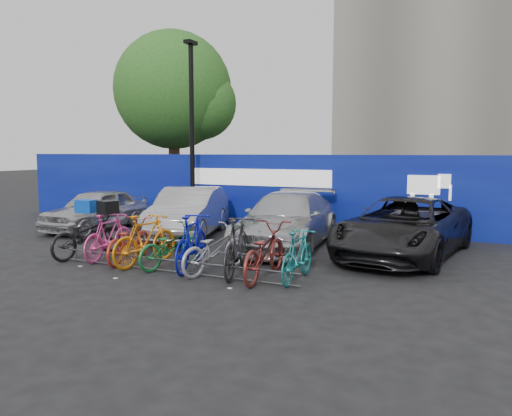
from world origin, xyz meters
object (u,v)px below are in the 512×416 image
Objects in this scene: car_3 at (404,227)px; bike_7 at (237,247)px; bike_5 at (192,242)px; bike_rack at (172,266)px; bike_4 at (171,246)px; bike_6 at (215,249)px; bike_8 at (264,251)px; bike_2 at (129,240)px; bike_0 at (87,235)px; lamppost at (192,128)px; bike_9 at (298,256)px; car_0 at (96,209)px; car_2 at (287,220)px; tree at (178,93)px; bike_3 at (146,240)px; car_1 at (189,212)px; bike_1 at (109,236)px.

car_3 reaches higher than bike_7.
bike_5 reaches higher than bike_7.
bike_rack is 1.42m from bike_7.
bike_4 is 0.95× the size of bike_6.
bike_2 is at bearing -5.21° from bike_8.
bike_0 is 2.44m from bike_4.
car_3 is (7.28, -2.24, -2.57)m from lamppost.
car_3 is 3.60m from bike_9.
bike_rack is 2.83× the size of bike_7.
car_2 is (6.57, -0.13, 0.05)m from car_0.
car_0 reaches higher than bike_7.
bike_0 is (4.01, -10.11, -4.54)m from tree.
bike_rack is at bearing 177.27° from bike_0.
bike_3 is at bearing 157.46° from bike_rack.
bike_5 is 0.58m from bike_6.
lamppost is 3.40× the size of bike_4.
bike_7 is at bearing -173.21° from bike_0.
lamppost is 3.22× the size of bike_3.
bike_5 is 1.05× the size of bike_6.
car_1 is (4.70, -6.71, -4.34)m from tree.
bike_1 is (-6.23, -3.19, -0.16)m from car_3.
lamppost is 5.50m from car_2.
bike_2 is at bearing -172.14° from bike_0.
bike_2 is (0.61, -0.04, -0.05)m from bike_1.
bike_4 is at bearing -118.65° from car_2.
lamppost is at bearing -52.49° from tree.
car_0 is 6.17m from bike_4.
car_0 is 3.40m from car_1.
car_0 is 2.15× the size of bike_4.
bike_9 is at bearing -70.64° from car_2.
car_0 is 2.30× the size of bike_9.
bike_1 reaches higher than bike_rack.
bike_8 is at bearing -47.72° from lamppost.
bike_3 reaches higher than bike_6.
bike_6 is at bearing -67.55° from car_1.
car_2 reaches higher than bike_0.
bike_6 is (-3.33, -3.32, -0.20)m from car_3.
car_1 is 6.16m from car_3.
car_3 is 4.35m from bike_7.
bike_7 is at bearing -62.75° from car_1.
bike_8 reaches higher than bike_4.
bike_5 reaches higher than bike_3.
bike_7 is at bearing -170.50° from bike_3.
tree is 12.62m from bike_3.
car_0 is at bearing -172.13° from car_3.
bike_1 is 0.95× the size of bike_3.
bike_rack is 1.97m from bike_8.
bike_1 is at bearing -43.06° from car_0.
lamppost is at bearing -77.03° from bike_0.
bike_7 reaches higher than bike_8.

